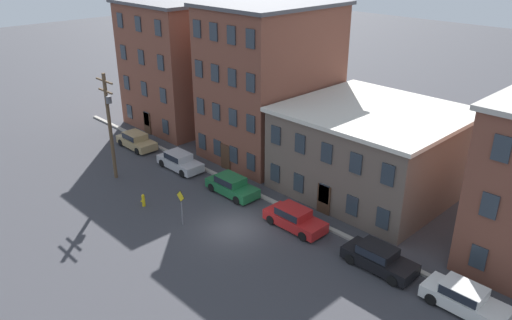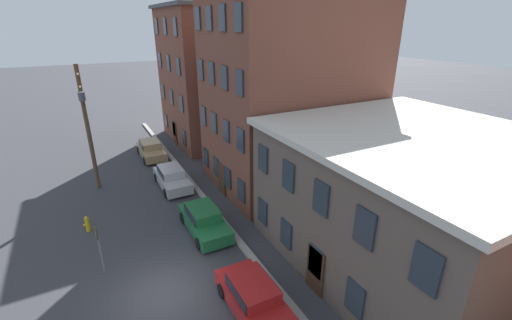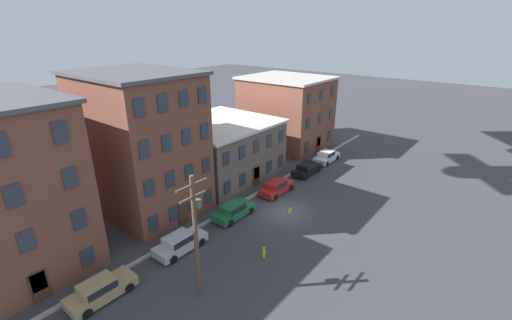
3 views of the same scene
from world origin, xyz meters
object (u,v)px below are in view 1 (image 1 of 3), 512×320
car_silver (179,161)px  fire_hydrant (143,200)px  car_black (378,257)px  car_green (232,185)px  utility_pole (109,121)px  car_red (294,217)px  caution_sign (181,202)px  car_tan (136,140)px  car_white (465,298)px

car_silver → fire_hydrant: size_ratio=4.58×
car_silver → car_black: 19.67m
fire_hydrant → car_green: bearing=62.8°
fire_hydrant → utility_pole: bearing=169.8°
car_red → caution_sign: bearing=-136.4°
car_tan → car_black: bearing=0.2°
car_silver → car_black: (19.67, 0.00, 0.00)m
car_white → fire_hydrant: (-21.37, -5.91, -0.27)m
car_silver → car_white: (24.86, 0.10, 0.00)m
car_green → car_white: same height
car_green → caution_sign: (1.10, -5.48, 0.99)m
car_red → caution_sign: caution_sign is taller
car_green → car_silver: bearing=-179.1°
car_black → car_tan: bearing=-179.8°
car_red → car_tan: bearing=179.9°
car_silver → car_black: size_ratio=1.00×
car_red → utility_pole: utility_pole is taller
car_tan → car_red: same height
car_silver → car_black: same height
car_tan → car_green: 13.23m
utility_pole → car_white: bearing=10.2°
caution_sign → fire_hydrant: caution_sign is taller
car_black → fire_hydrant: car_black is taller
car_white → caution_sign: bearing=-162.4°
fire_hydrant → caution_sign: bearing=6.0°
car_white → caution_sign: (-17.23, -5.48, 0.99)m
car_tan → car_silver: same height
car_white → utility_pole: (-27.08, -4.89, 4.15)m
car_black → caution_sign: bearing=-155.9°
car_black → caution_sign: 13.23m
caution_sign → car_red: bearing=43.6°
car_black → caution_sign: size_ratio=1.67×
car_red → car_white: bearing=1.1°
car_silver → fire_hydrant: 6.79m
car_white → car_silver: bearing=-179.8°
car_green → caution_sign: 5.68m
car_white → fire_hydrant: 22.17m
car_black → car_white: (5.19, 0.09, 0.00)m
car_green → fire_hydrant: 6.66m
car_black → caution_sign: (-12.04, -5.38, 0.99)m
car_silver → fire_hydrant: (3.49, -5.82, -0.27)m
car_silver → caution_sign: (7.63, -5.38, 0.99)m
car_tan → car_red: (19.84, -0.04, 0.00)m
car_silver → car_green: 6.53m
car_silver → car_white: 24.86m
car_green → fire_hydrant: size_ratio=4.58×
caution_sign → car_white: bearing=17.6°
fire_hydrant → car_tan: bearing=150.6°
car_red → utility_pole: size_ratio=0.51×
car_silver → caution_sign: caution_sign is taller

